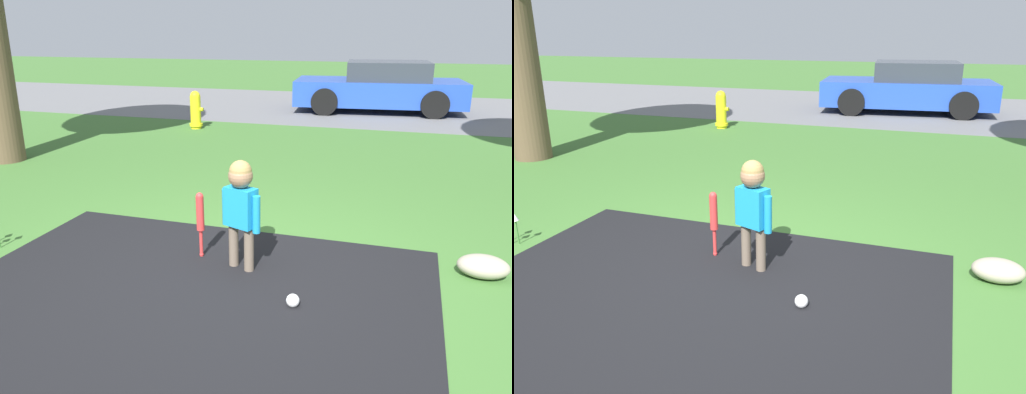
% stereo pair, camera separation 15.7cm
% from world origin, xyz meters
% --- Properties ---
extents(ground_plane, '(60.00, 60.00, 0.00)m').
position_xyz_m(ground_plane, '(0.00, 0.00, 0.00)').
color(ground_plane, '#3D6B2D').
extents(street_strip, '(40.00, 6.00, 0.01)m').
position_xyz_m(street_strip, '(0.00, 9.67, 0.00)').
color(street_strip, slate).
rests_on(street_strip, ground).
extents(child, '(0.35, 0.21, 0.90)m').
position_xyz_m(child, '(0.03, 0.23, 0.59)').
color(child, '#6B5B4C').
rests_on(child, ground).
extents(baseball_bat, '(0.07, 0.07, 0.57)m').
position_xyz_m(baseball_bat, '(-0.36, 0.33, 0.37)').
color(baseball_bat, red).
rests_on(baseball_bat, ground).
extents(sports_ball, '(0.09, 0.09, 0.09)m').
position_xyz_m(sports_ball, '(0.57, -0.24, 0.05)').
color(sports_ball, white).
rests_on(sports_ball, ground).
extents(fire_hydrant, '(0.29, 0.26, 0.74)m').
position_xyz_m(fire_hydrant, '(-2.83, 5.80, 0.36)').
color(fire_hydrant, yellow).
rests_on(fire_hydrant, ground).
extents(parked_car, '(4.05, 2.29, 1.17)m').
position_xyz_m(parked_car, '(0.47, 9.23, 0.56)').
color(parked_car, '#2347AD').
rests_on(parked_car, ground).
extents(edging_rock, '(0.39, 0.27, 0.18)m').
position_xyz_m(edging_rock, '(1.89, 0.64, 0.09)').
color(edging_rock, '#9E937F').
rests_on(edging_rock, ground).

